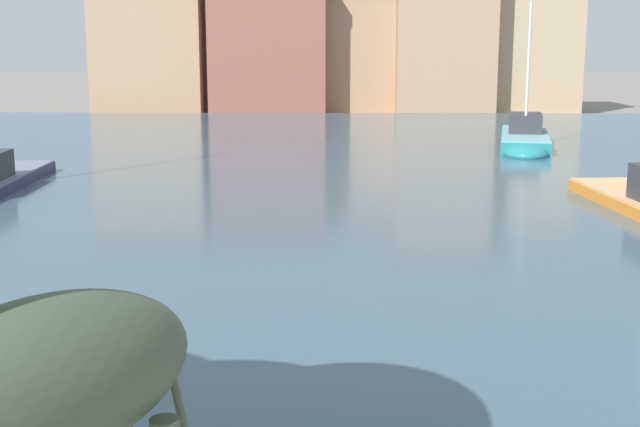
# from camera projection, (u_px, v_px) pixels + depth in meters

# --- Properties ---
(harbor_water) EXTENTS (76.72, 47.40, 0.33)m
(harbor_water) POSITION_uv_depth(u_px,v_px,m) (366.00, 166.00, 32.17)
(harbor_water) COLOR #3D5666
(harbor_water) RESTS_ON ground
(giraffe_statue) EXTENTS (2.32, 2.61, 5.35)m
(giraffe_statue) POSITION_uv_depth(u_px,v_px,m) (16.00, 409.00, 4.48)
(giraffe_statue) COLOR #3D4C38
(giraffe_statue) RESTS_ON ground
(sailboat_teal) EXTENTS (3.45, 8.58, 6.43)m
(sailboat_teal) POSITION_uv_depth(u_px,v_px,m) (525.00, 142.00, 36.59)
(sailboat_teal) COLOR teal
(sailboat_teal) RESTS_ON ground
(townhouse_narrow_midrow) EXTENTS (7.51, 6.05, 9.70)m
(townhouse_narrow_midrow) POSITION_uv_depth(u_px,v_px,m) (152.00, 42.00, 58.54)
(townhouse_narrow_midrow) COLOR tan
(townhouse_narrow_midrow) RESTS_ON ground
(townhouse_tall_gabled) EXTENTS (7.76, 5.13, 8.98)m
(townhouse_tall_gabled) POSITION_uv_depth(u_px,v_px,m) (269.00, 47.00, 57.03)
(townhouse_tall_gabled) COLOR #8E5142
(townhouse_tall_gabled) RESTS_ON ground
(townhouse_wide_warehouse) EXTENTS (7.88, 7.07, 8.44)m
(townhouse_wide_warehouse) POSITION_uv_depth(u_px,v_px,m) (351.00, 51.00, 60.13)
(townhouse_wide_warehouse) COLOR tan
(townhouse_wide_warehouse) RESTS_ON ground
(townhouse_corner_house) EXTENTS (6.55, 7.11, 10.50)m
(townhouse_corner_house) POSITION_uv_depth(u_px,v_px,m) (442.00, 36.00, 57.76)
(townhouse_corner_house) COLOR tan
(townhouse_corner_house) RESTS_ON ground
(townhouse_end_terrace) EXTENTS (6.88, 6.13, 9.78)m
(townhouse_end_terrace) POSITION_uv_depth(u_px,v_px,m) (524.00, 41.00, 58.98)
(townhouse_end_terrace) COLOR tan
(townhouse_end_terrace) RESTS_ON ground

